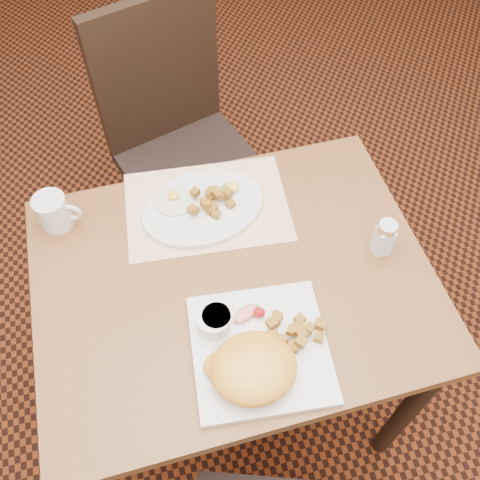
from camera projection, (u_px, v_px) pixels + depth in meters
name	position (u px, v px, depth m)	size (l,w,h in m)	color
ground	(236.00, 389.00, 1.83)	(8.00, 8.00, 0.00)	black
table	(234.00, 300.00, 1.31)	(0.90, 0.70, 0.75)	brown
chair_far	(179.00, 136.00, 1.77)	(0.53, 0.53, 0.97)	black
placemat	(207.00, 206.00, 1.33)	(0.40, 0.28, 0.00)	white
plate_square	(260.00, 349.00, 1.11)	(0.28, 0.28, 0.02)	silver
plate_oval	(203.00, 208.00, 1.32)	(0.30, 0.23, 0.02)	silver
hollandaise_mound	(252.00, 368.00, 1.04)	(0.18, 0.16, 0.06)	gold
ramekin	(214.00, 320.00, 1.11)	(0.08, 0.07, 0.04)	silver
garnish_sq	(250.00, 313.00, 1.14)	(0.08, 0.05, 0.03)	#387223
fried_egg	(175.00, 200.00, 1.32)	(0.10, 0.10, 0.02)	white
garnish_ov	(231.00, 188.00, 1.33)	(0.06, 0.04, 0.02)	#387223
salt_shaker	(384.00, 237.00, 1.22)	(0.04, 0.04, 0.10)	white
coffee_mug	(54.00, 212.00, 1.27)	(0.11, 0.08, 0.09)	silver
home_fries_sq	(292.00, 331.00, 1.11)	(0.13, 0.10, 0.04)	#A36E1A
home_fries_ov	(211.00, 202.00, 1.30)	(0.12, 0.10, 0.04)	#A36E1A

